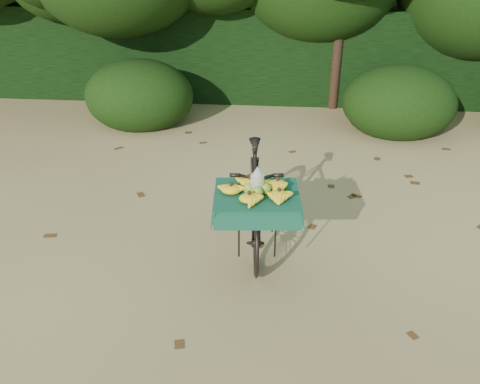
{
  "coord_description": "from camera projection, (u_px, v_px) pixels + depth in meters",
  "views": [
    {
      "loc": [
        -0.48,
        -4.19,
        3.32
      ],
      "look_at": [
        -0.86,
        0.25,
        0.88
      ],
      "focal_mm": 38.0,
      "sensor_mm": 36.0,
      "label": 1
    }
  ],
  "objects": [
    {
      "name": "ground",
      "position": [
        322.0,
        282.0,
        5.22
      ],
      "size": [
        80.0,
        80.0,
        0.0
      ],
      "primitive_type": "plane",
      "color": "tan",
      "rests_on": "ground"
    },
    {
      "name": "vendor_bicycle",
      "position": [
        255.0,
        198.0,
        5.57
      ],
      "size": [
        0.87,
        1.94,
        1.15
      ],
      "rotation": [
        0.0,
        0.0,
        0.08
      ],
      "color": "black",
      "rests_on": "ground"
    },
    {
      "name": "hedge_backdrop",
      "position": [
        308.0,
        50.0,
        10.29
      ],
      "size": [
        26.0,
        1.8,
        1.8
      ],
      "primitive_type": "cube",
      "color": "black",
      "rests_on": "ground"
    },
    {
      "name": "bush_clumps",
      "position": [
        339.0,
        104.0,
        8.72
      ],
      "size": [
        8.8,
        1.7,
        0.9
      ],
      "primitive_type": null,
      "color": "black",
      "rests_on": "ground"
    },
    {
      "name": "leaf_litter",
      "position": [
        318.0,
        245.0,
        5.78
      ],
      "size": [
        7.0,
        7.3,
        0.01
      ],
      "primitive_type": null,
      "color": "#4C2D14",
      "rests_on": "ground"
    }
  ]
}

